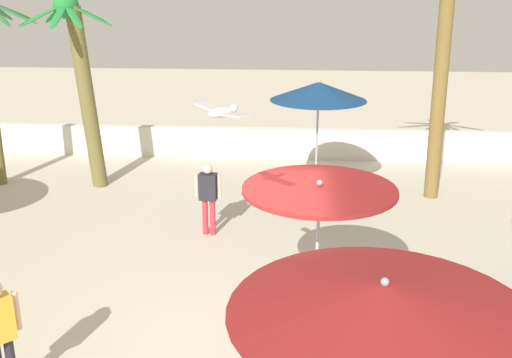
# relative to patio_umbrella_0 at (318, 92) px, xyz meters

# --- Properties ---
(ground_plane) EXTENTS (56.00, 56.00, 0.00)m
(ground_plane) POSITION_rel_patio_umbrella_0_xyz_m (-1.25, -5.74, -2.70)
(ground_plane) COLOR beige
(boundary_wall) EXTENTS (25.20, 0.30, 0.91)m
(boundary_wall) POSITION_rel_patio_umbrella_0_xyz_m (-1.25, 3.84, -2.24)
(boundary_wall) COLOR silver
(boundary_wall) RESTS_ON ground_plane
(patio_umbrella_0) EXTENTS (2.20, 2.20, 2.98)m
(patio_umbrella_0) POSITION_rel_patio_umbrella_0_xyz_m (0.00, 0.00, 0.00)
(patio_umbrella_0) COLOR #333338
(patio_umbrella_0) RESTS_ON ground_plane
(patio_umbrella_1) EXTENTS (2.86, 2.86, 2.61)m
(patio_umbrella_1) POSITION_rel_patio_umbrella_0_xyz_m (0.36, -8.65, -0.32)
(patio_umbrella_1) COLOR #333338
(patio_umbrella_1) RESTS_ON ground_plane
(patio_umbrella_4) EXTENTS (2.21, 2.21, 2.44)m
(patio_umbrella_4) POSITION_rel_patio_umbrella_0_xyz_m (-0.12, -5.45, -0.55)
(patio_umbrella_4) COLOR #333338
(patio_umbrella_4) RESTS_ON ground_plane
(palm_tree_2) EXTENTS (2.42, 2.42, 4.84)m
(palm_tree_2) POSITION_rel_patio_umbrella_0_xyz_m (-5.85, 0.98, 0.32)
(palm_tree_2) COLOR brown
(palm_tree_2) RESTS_ON ground_plane
(palm_tree_3) EXTENTS (3.06, 3.05, 6.11)m
(palm_tree_3) POSITION_rel_patio_umbrella_0_xyz_m (2.82, 0.72, 1.11)
(palm_tree_3) COLOR brown
(palm_tree_3) RESTS_ON ground_plane
(guest_1) EXTENTS (0.56, 0.28, 1.55)m
(guest_1) POSITION_rel_patio_umbrella_0_xyz_m (-2.27, -1.95, -1.77)
(guest_1) COLOR #D8333F
(guest_1) RESTS_ON ground_plane
(seagull_0) EXTENTS (0.74, 0.89, 0.14)m
(seagull_0) POSITION_rel_patio_umbrella_0_xyz_m (-1.31, -6.87, 1.00)
(seagull_0) COLOR white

